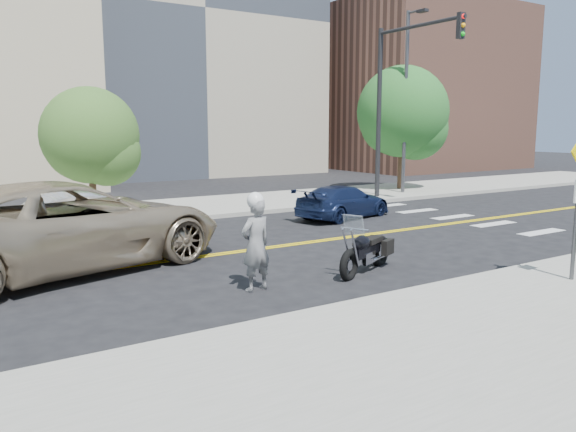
# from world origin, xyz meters

# --- Properties ---
(ground_plane) EXTENTS (120.00, 120.00, 0.00)m
(ground_plane) POSITION_xyz_m (0.00, 0.00, 0.00)
(ground_plane) COLOR black
(ground_plane) RESTS_ON ground
(sidewalk_near) EXTENTS (60.00, 5.00, 0.15)m
(sidewalk_near) POSITION_xyz_m (0.00, -7.50, 0.07)
(sidewalk_near) COLOR #9E9B91
(sidewalk_near) RESTS_ON ground_plane
(sidewalk_far) EXTENTS (60.00, 5.00, 0.15)m
(sidewalk_far) POSITION_xyz_m (0.00, 7.50, 0.07)
(sidewalk_far) COLOR #9E9B91
(sidewalk_far) RESTS_ON ground_plane
(building_mid) EXTENTS (18.00, 14.00, 20.00)m
(building_mid) POSITION_xyz_m (8.00, 26.00, 10.00)
(building_mid) COLOR #A39984
(building_mid) RESTS_ON ground_plane
(building_right) EXTENTS (14.00, 12.00, 12.00)m
(building_right) POSITION_xyz_m (26.00, 20.00, 6.00)
(building_right) COLOR #8C5947
(building_right) RESTS_ON ground_plane
(lamp_post) EXTENTS (0.16, 0.16, 8.00)m
(lamp_post) POSITION_xyz_m (12.00, 6.50, 4.15)
(lamp_post) COLOR #4C4C51
(lamp_post) RESTS_ON sidewalk_far
(traffic_light) EXTENTS (0.28, 4.50, 7.00)m
(traffic_light) POSITION_xyz_m (10.00, 5.08, 4.67)
(traffic_light) COLOR black
(traffic_light) RESTS_ON sidewalk_far
(motorcyclist) EXTENTS (0.71, 0.53, 1.90)m
(motorcyclist) POSITION_xyz_m (-1.14, -3.19, 0.95)
(motorcyclist) COLOR #999A9D
(motorcyclist) RESTS_ON ground
(motorcycle) EXTENTS (2.26, 1.52, 1.33)m
(motorcycle) POSITION_xyz_m (1.57, -3.22, 0.67)
(motorcycle) COLOR black
(motorcycle) RESTS_ON ground
(suv) EXTENTS (7.66, 5.01, 1.96)m
(suv) POSITION_xyz_m (-3.82, 0.44, 0.98)
(suv) COLOR tan
(suv) RESTS_ON ground
(parked_car_silver) EXTENTS (4.33, 1.61, 1.41)m
(parked_car_silver) POSITION_xyz_m (-2.69, 3.00, 0.71)
(parked_car_silver) COLOR #ACAEB4
(parked_car_silver) RESTS_ON ground
(parked_car_blue) EXTENTS (4.16, 2.48, 1.13)m
(parked_car_blue) POSITION_xyz_m (5.66, 2.80, 0.57)
(parked_car_blue) COLOR #19264D
(parked_car_blue) RESTS_ON ground
(tree_far_a) EXTENTS (3.26, 3.26, 4.46)m
(tree_far_a) POSITION_xyz_m (-1.60, 7.44, 2.82)
(tree_far_a) COLOR #382619
(tree_far_a) RESTS_ON ground
(tree_far_b) EXTENTS (4.35, 4.35, 6.01)m
(tree_far_b) POSITION_xyz_m (13.00, 7.71, 3.83)
(tree_far_b) COLOR #382619
(tree_far_b) RESTS_ON ground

